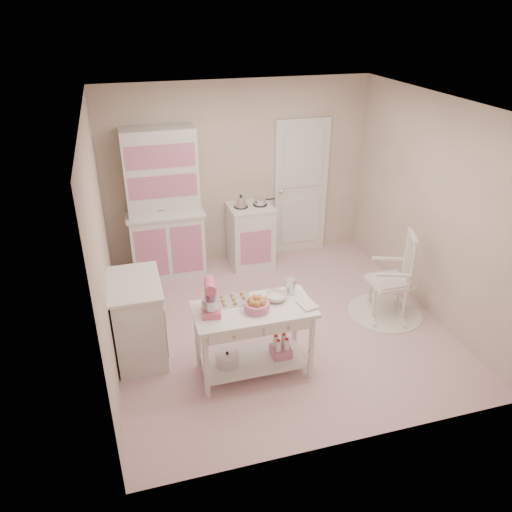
{
  "coord_description": "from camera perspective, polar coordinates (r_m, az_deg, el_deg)",
  "views": [
    {
      "loc": [
        -1.63,
        -4.75,
        3.51
      ],
      "look_at": [
        -0.35,
        -0.25,
        1.11
      ],
      "focal_mm": 35.0,
      "sensor_mm": 36.0,
      "label": 1
    }
  ],
  "objects": [
    {
      "name": "hutch",
      "position": [
        6.89,
        -10.47,
        5.74
      ],
      "size": [
        1.06,
        0.5,
        2.08
      ],
      "primitive_type": "cube",
      "color": "silver",
      "rests_on": "ground"
    },
    {
      "name": "base_cabinet",
      "position": [
        5.53,
        -13.3,
        -7.05
      ],
      "size": [
        0.54,
        0.84,
        0.92
      ],
      "primitive_type": "cube",
      "color": "silver",
      "rests_on": "ground"
    },
    {
      "name": "rocking_chair",
      "position": [
        6.25,
        15.05,
        -2.07
      ],
      "size": [
        0.7,
        0.84,
        1.1
      ],
      "primitive_type": "cube",
      "rotation": [
        0.0,
        0.0,
        -0.35
      ],
      "color": "silver",
      "rests_on": "ground"
    },
    {
      "name": "room_shell",
      "position": [
        5.35,
        2.9,
        6.84
      ],
      "size": [
        3.84,
        3.84,
        2.62
      ],
      "color": "#C87D8F",
      "rests_on": "ground"
    },
    {
      "name": "stove",
      "position": [
        7.26,
        -0.61,
        2.38
      ],
      "size": [
        0.62,
        0.57,
        0.92
      ],
      "primitive_type": "cube",
      "color": "silver",
      "rests_on": "ground"
    },
    {
      "name": "door",
      "position": [
        7.53,
        5.15,
        7.79
      ],
      "size": [
        0.82,
        0.05,
        2.04
      ],
      "primitive_type": "cube",
      "color": "silver",
      "rests_on": "ground"
    },
    {
      "name": "lace_rug",
      "position": [
        6.53,
        14.48,
        -6.24
      ],
      "size": [
        0.92,
        0.92,
        0.01
      ],
      "primitive_type": "cylinder",
      "color": "white",
      "rests_on": "ground"
    },
    {
      "name": "recipe_book",
      "position": [
        4.97,
        5.11,
        -5.78
      ],
      "size": [
        0.2,
        0.24,
        0.02
      ],
      "primitive_type": "imported",
      "rotation": [
        0.0,
        0.0,
        0.19
      ],
      "color": "silver",
      "rests_on": "work_table"
    },
    {
      "name": "stand_mixer",
      "position": [
        4.8,
        -5.21,
        -4.85
      ],
      "size": [
        0.24,
        0.31,
        0.34
      ],
      "primitive_type": "cube",
      "rotation": [
        0.0,
        0.0,
        -0.16
      ],
      "color": "#E05E86",
      "rests_on": "work_table"
    },
    {
      "name": "bread_basket",
      "position": [
        4.89,
        0.1,
        -5.78
      ],
      "size": [
        0.25,
        0.25,
        0.09
      ],
      "primitive_type": "cylinder",
      "color": "#C57195",
      "rests_on": "work_table"
    },
    {
      "name": "metal_pitcher",
      "position": [
        5.15,
        3.95,
        -3.47
      ],
      "size": [
        0.1,
        0.1,
        0.17
      ],
      "primitive_type": "cylinder",
      "color": "silver",
      "rests_on": "work_table"
    },
    {
      "name": "cookie_tray",
      "position": [
        5.06,
        -2.48,
        -5.05
      ],
      "size": [
        0.34,
        0.24,
        0.02
      ],
      "primitive_type": "cube",
      "color": "silver",
      "rests_on": "work_table"
    },
    {
      "name": "work_table",
      "position": [
        5.18,
        -0.28,
        -9.65
      ],
      "size": [
        1.2,
        0.6,
        0.8
      ],
      "primitive_type": "cube",
      "color": "silver",
      "rests_on": "ground"
    },
    {
      "name": "mixing_bowl",
      "position": [
        5.06,
        2.31,
        -4.7
      ],
      "size": [
        0.22,
        0.22,
        0.07
      ],
      "primitive_type": "imported",
      "color": "silver",
      "rests_on": "work_table"
    }
  ]
}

